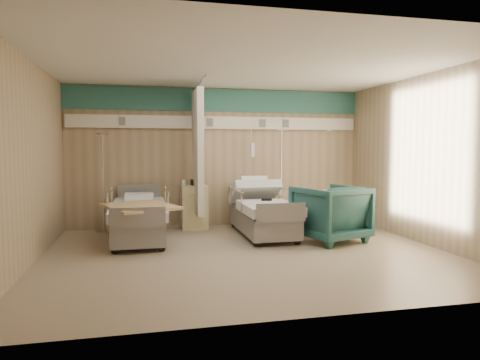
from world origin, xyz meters
name	(u,v)px	position (x,y,z in m)	size (l,w,h in m)	color
ground	(247,254)	(0.00, 0.00, 0.00)	(6.00, 5.00, 0.00)	gray
room_walls	(242,130)	(-0.03, 0.25, 1.86)	(6.04, 5.04, 2.82)	tan
bed_right	(263,218)	(0.60, 1.30, 0.32)	(1.00, 2.16, 0.63)	silver
bed_left	(139,222)	(-1.60, 1.30, 0.32)	(1.00, 2.16, 0.63)	silver
bedside_cabinet	(194,207)	(-0.55, 2.20, 0.42)	(0.50, 0.48, 0.85)	#D6C785
visitor_armchair	(330,213)	(1.58, 0.55, 0.48)	(1.03, 1.06, 0.96)	#1C4643
waffle_blanket	(330,183)	(1.57, 0.56, 1.00)	(0.64, 0.57, 0.07)	silver
iv_stand_right	(281,207)	(1.18, 2.01, 0.40)	(0.35, 0.35, 1.94)	silver
iv_stand_left	(104,212)	(-2.26, 2.25, 0.38)	(0.33, 0.33, 1.87)	silver
call_remote	(267,200)	(0.67, 1.29, 0.65)	(0.19, 0.08, 0.04)	black
tan_blanket	(140,206)	(-1.57, 0.84, 0.65)	(0.96, 1.21, 0.04)	tan
toiletry_bag	(197,182)	(-0.49, 2.28, 0.91)	(0.21, 0.14, 0.12)	black
white_cup	(184,183)	(-0.74, 2.25, 0.91)	(0.08, 0.08, 0.12)	white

